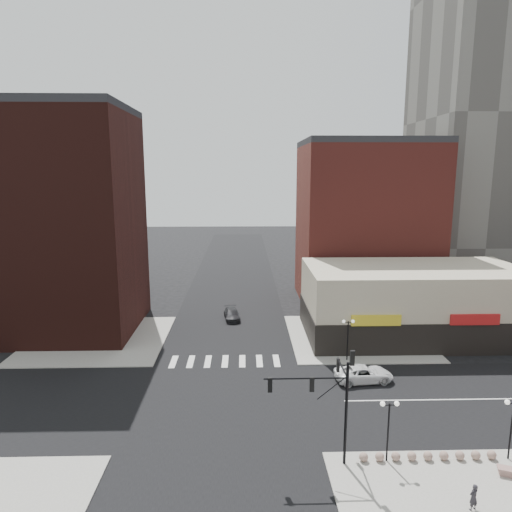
{
  "coord_description": "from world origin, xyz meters",
  "views": [
    {
      "loc": [
        1.85,
        -34.35,
        18.6
      ],
      "look_at": [
        2.91,
        6.23,
        11.0
      ],
      "focal_mm": 32.0,
      "sensor_mm": 36.0,
      "label": 1
    }
  ],
  "objects": [
    {
      "name": "ground",
      "position": [
        0.0,
        0.0,
        0.0
      ],
      "size": [
        240.0,
        240.0,
        0.0
      ],
      "primitive_type": "plane",
      "color": "black",
      "rests_on": "ground"
    },
    {
      "name": "road_ew",
      "position": [
        0.0,
        0.0,
        0.01
      ],
      "size": [
        200.0,
        14.0,
        0.02
      ],
      "primitive_type": "cube",
      "color": "black",
      "rests_on": "ground"
    },
    {
      "name": "road_ns",
      "position": [
        0.0,
        0.0,
        0.01
      ],
      "size": [
        14.0,
        200.0,
        0.02
      ],
      "primitive_type": "cube",
      "color": "black",
      "rests_on": "ground"
    },
    {
      "name": "sidewalk_nw",
      "position": [
        -14.5,
        14.5,
        0.06
      ],
      "size": [
        15.0,
        15.0,
        0.12
      ],
      "primitive_type": "cube",
      "color": "gray",
      "rests_on": "ground"
    },
    {
      "name": "sidewalk_ne",
      "position": [
        14.5,
        14.5,
        0.06
      ],
      "size": [
        15.0,
        15.0,
        0.12
      ],
      "primitive_type": "cube",
      "color": "gray",
      "rests_on": "ground"
    },
    {
      "name": "building_nw",
      "position": [
        -19.0,
        18.5,
        12.5
      ],
      "size": [
        16.0,
        15.0,
        25.0
      ],
      "primitive_type": "cube",
      "color": "black",
      "rests_on": "ground"
    },
    {
      "name": "building_nw_low",
      "position": [
        -32.0,
        34.0,
        6.0
      ],
      "size": [
        20.0,
        18.0,
        12.0
      ],
      "primitive_type": "cube",
      "color": "black",
      "rests_on": "ground"
    },
    {
      "name": "building_ne_midrise",
      "position": [
        19.0,
        29.5,
        11.0
      ],
      "size": [
        18.0,
        15.0,
        22.0
      ],
      "primitive_type": "cube",
      "color": "maroon",
      "rests_on": "ground"
    },
    {
      "name": "building_ne_row",
      "position": [
        21.0,
        15.0,
        3.3
      ],
      "size": [
        24.2,
        12.2,
        8.0
      ],
      "color": "#B8AE92",
      "rests_on": "ground"
    },
    {
      "name": "traffic_signal",
      "position": [
        7.24,
        -7.83,
        4.96
      ],
      "size": [
        5.59,
        3.09,
        7.77
      ],
      "color": "black",
      "rests_on": "ground"
    },
    {
      "name": "street_lamp_se_a",
      "position": [
        11.0,
        -8.0,
        3.29
      ],
      "size": [
        1.22,
        0.32,
        4.16
      ],
      "color": "black",
      "rests_on": "sidewalk_se"
    },
    {
      "name": "street_lamp_ne",
      "position": [
        12.0,
        8.0,
        3.29
      ],
      "size": [
        1.22,
        0.32,
        4.16
      ],
      "color": "black",
      "rests_on": "sidewalk_ne"
    },
    {
      "name": "bollard_row",
      "position": [
        13.7,
        -8.0,
        0.41
      ],
      "size": [
        8.98,
        0.58,
        0.58
      ],
      "color": "#8A695F",
      "rests_on": "sidewalk_se"
    },
    {
      "name": "white_suv",
      "position": [
        12.51,
        3.55,
        0.72
      ],
      "size": [
        5.4,
        2.92,
        1.44
      ],
      "primitive_type": "imported",
      "rotation": [
        0.0,
        0.0,
        1.68
      ],
      "color": "silver",
      "rests_on": "ground"
    },
    {
      "name": "dark_sedan_north",
      "position": [
        0.24,
        21.24,
        0.64
      ],
      "size": [
        2.39,
        4.64,
        1.29
      ],
      "primitive_type": "imported",
      "rotation": [
        0.0,
        0.0,
        0.13
      ],
      "color": "black",
      "rests_on": "ground"
    },
    {
      "name": "pedestrian",
      "position": [
        14.43,
        -12.44,
        0.9
      ],
      "size": [
        0.67,
        0.56,
        1.56
      ],
      "primitive_type": "imported",
      "rotation": [
        0.0,
        0.0,
        3.53
      ],
      "color": "#252329",
      "rests_on": "sidewalk_se"
    }
  ]
}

